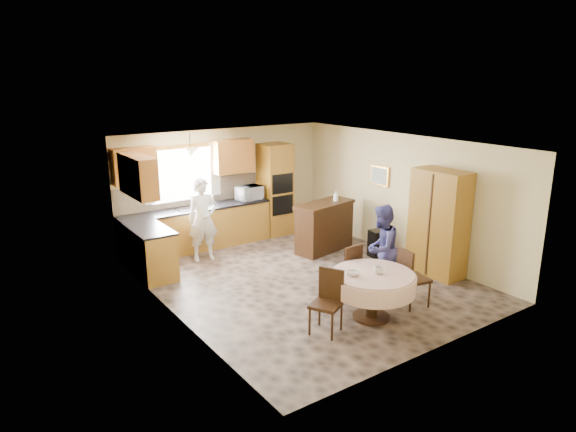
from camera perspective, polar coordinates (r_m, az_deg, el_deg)
The scene contains 36 objects.
floor at distance 9.48m, azimuth 1.77°, elevation -7.08°, with size 5.00×6.00×0.01m, color #715B4F.
ceiling at distance 8.83m, azimuth 1.91°, elevation 8.07°, with size 5.00×6.00×0.01m, color white.
wall_back at distance 11.56m, azimuth -7.07°, elevation 3.44°, with size 5.00×0.02×2.50m, color #CFBD84.
wall_front at distance 7.02m, azimuth 16.65°, elevation -5.10°, with size 5.00×0.02×2.50m, color #CFBD84.
wall_left at distance 7.91m, azimuth -12.89°, elevation -2.51°, with size 0.02×6.00×2.50m, color #CFBD84.
wall_right at distance 10.72m, azimuth 12.65°, elevation 2.23°, with size 0.02×6.00×2.50m, color #CFBD84.
window at distance 11.05m, azimuth -11.68°, elevation 4.54°, with size 1.40×0.03×1.10m, color white.
curtain_left at distance 10.73m, azimuth -15.27°, elevation 4.26°, with size 0.22×0.02×1.15m, color white.
curtain_right at distance 11.31m, azimuth -8.10°, elevation 5.21°, with size 0.22×0.02×1.15m, color white.
base_cab_back at distance 11.13m, azimuth -10.07°, elevation -1.45°, with size 3.30×0.60×0.88m, color #AA772D.
counter_back at distance 11.01m, azimuth -10.19°, elevation 0.84°, with size 3.30×0.64×0.04m, color black.
base_cab_left at distance 9.86m, azimuth -14.97°, elevation -3.99°, with size 0.60×1.20×0.88m, color #AA772D.
counter_left at distance 9.72m, azimuth -15.16°, elevation -1.43°, with size 0.64×1.20×0.04m, color black.
backsplash at distance 11.20m, azimuth -10.88°, elevation 2.53°, with size 3.30×0.02×0.55m, color tan.
wall_cab_left at distance 10.50m, azimuth -16.73°, elevation 5.36°, with size 0.85×0.33×0.72m, color #B36D2C.
wall_cab_right at distance 11.36m, azimuth -6.12°, elevation 6.65°, with size 0.90×0.33×0.72m, color #B36D2C.
wall_cab_side at distance 9.45m, azimuth -16.36°, elevation 4.31°, with size 0.33×1.20×0.72m, color #B36D2C.
oven_tower at distance 11.91m, azimuth -1.44°, elevation 2.98°, with size 0.66×0.62×2.12m, color #AA772D.
oven_upper at distance 11.61m, azimuth -0.59°, elevation 3.62°, with size 0.56×0.01×0.45m, color black.
oven_lower at distance 11.72m, azimuth -0.58°, elevation 1.22°, with size 0.56×0.01×0.45m, color black.
pendant at distance 10.53m, azimuth -10.78°, elevation 6.93°, with size 0.36×0.36×0.18m, color beige.
sideboard at distance 10.90m, azimuth 4.06°, elevation -1.35°, with size 1.37×0.57×0.98m, color #3A220F.
space_heater at distance 10.75m, azimuth 10.10°, elevation -2.97°, with size 0.41×0.28×0.56m, color black.
cupboard at distance 9.84m, azimuth 16.39°, elevation -0.77°, with size 0.52×1.04×1.98m, color #AA772D.
dining_table at distance 7.95m, azimuth 9.37°, elevation -7.37°, with size 1.31×1.31×0.74m.
chair_left at distance 7.53m, azimuth 4.48°, elevation -9.04°, with size 0.55×0.55×0.94m.
chair_back at distance 8.63m, azimuth 6.75°, elevation -5.80°, with size 0.43×0.43×0.95m.
chair_right at distance 8.49m, azimuth 13.42°, elevation -6.37°, with size 0.50×0.50×0.98m.
framed_picture at distance 11.07m, azimuth 10.17°, elevation 4.42°, with size 0.06×0.52×0.43m.
microwave at distance 11.50m, azimuth -4.32°, elevation 2.56°, with size 0.56×0.38×0.31m, color silver.
person_sink at distance 10.37m, azimuth -9.42°, elevation -0.39°, with size 0.61×0.40×1.68m, color silver.
person_dining at distance 8.91m, azimuth 10.29°, elevation -3.58°, with size 0.74×0.58×1.53m, color #3B3A7E.
bowl_sideboard at distance 10.63m, azimuth 3.26°, elevation 1.13°, with size 0.21×0.21×0.05m, color #B2B2B2.
bottle_sideboard at distance 10.91m, azimuth 5.34°, elevation 2.10°, with size 0.11×0.11×0.29m, color silver.
cup_table at distance 7.87m, azimuth 10.00°, elevation -5.94°, with size 0.14×0.14×0.11m, color #B2B2B2.
bowl_table at distance 7.75m, azimuth 7.16°, elevation -6.34°, with size 0.20×0.20×0.06m, color #B2B2B2.
Camera 1 is at (-5.23, -7.02, 3.64)m, focal length 32.00 mm.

